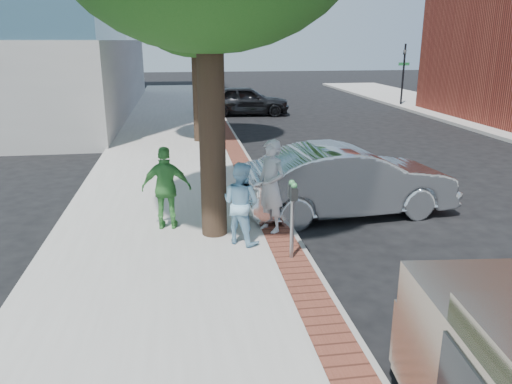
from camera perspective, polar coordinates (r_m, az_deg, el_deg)
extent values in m
plane|color=black|center=(8.86, 0.10, -9.91)|extent=(120.00, 120.00, 0.00)
cube|color=#9E9991|center=(16.29, -9.42, 2.79)|extent=(5.00, 60.00, 0.15)
cube|color=brown|center=(16.38, -1.71, 3.38)|extent=(0.60, 60.00, 0.01)
cube|color=gray|center=(16.44, -0.49, 3.15)|extent=(0.10, 60.00, 0.15)
cylinder|color=black|center=(29.95, -4.68, 12.89)|extent=(0.12, 0.12, 3.80)
imported|color=black|center=(29.90, -4.73, 15.00)|extent=(0.18, 0.15, 0.90)
cube|color=#1E7238|center=(29.91, -4.71, 14.23)|extent=(0.70, 0.03, 0.18)
cylinder|color=black|center=(32.87, 16.46, 12.63)|extent=(0.12, 0.12, 3.80)
imported|color=black|center=(32.82, 16.62, 14.55)|extent=(0.18, 0.15, 0.90)
cube|color=#1E7238|center=(32.83, 16.56, 13.85)|extent=(0.70, 0.03, 0.18)
cylinder|color=black|center=(9.87, -5.05, 7.26)|extent=(0.52, 0.52, 4.40)
cylinder|color=black|center=(19.91, -6.68, 11.30)|extent=(0.40, 0.40, 3.85)
ellipsoid|color=#164B15|center=(19.86, -7.02, 20.66)|extent=(4.80, 4.80, 3.94)
cylinder|color=gray|center=(9.08, 4.13, -4.23)|extent=(0.07, 0.07, 1.15)
cube|color=#2D3030|center=(8.77, 4.36, -0.21)|extent=(0.12, 0.14, 0.24)
cube|color=#2D3030|center=(8.94, 4.10, 0.13)|extent=(0.12, 0.14, 0.24)
sphere|color=#3F8C4C|center=(8.73, 4.38, 0.73)|extent=(0.11, 0.11, 0.11)
sphere|color=#3F8C4C|center=(8.90, 4.12, 1.05)|extent=(0.11, 0.11, 0.11)
imported|color=#BABBC0|center=(10.27, 1.74, 0.66)|extent=(0.78, 0.85, 1.94)
imported|color=#98CEEB|center=(9.71, -1.74, -1.27)|extent=(1.00, 0.99, 1.63)
imported|color=#479945|center=(10.61, -10.20, 0.44)|extent=(1.08, 0.54, 1.77)
imported|color=silver|center=(11.94, 10.41, 1.29)|extent=(5.19, 2.23, 1.66)
imported|color=black|center=(27.99, -1.19, 10.43)|extent=(4.93, 2.32, 1.63)
cube|color=gray|center=(6.30, 25.02, -16.11)|extent=(1.96, 1.10, 0.81)
cube|color=black|center=(6.48, 23.55, -11.53)|extent=(1.62, 0.18, 0.41)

